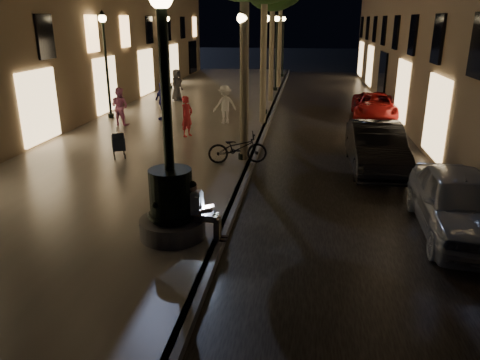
% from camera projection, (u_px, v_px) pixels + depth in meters
% --- Properties ---
extents(ground, '(120.00, 120.00, 0.00)m').
position_uv_depth(ground, '(269.00, 122.00, 22.18)').
color(ground, black).
rests_on(ground, ground).
extents(cobble_lane, '(6.00, 45.00, 0.02)m').
position_uv_depth(cobble_lane, '(333.00, 124.00, 21.78)').
color(cobble_lane, black).
rests_on(cobble_lane, ground).
extents(promenade, '(8.00, 45.00, 0.20)m').
position_uv_depth(promenade, '(186.00, 118.00, 22.67)').
color(promenade, slate).
rests_on(promenade, ground).
extents(curb_strip, '(0.25, 45.00, 0.20)m').
position_uv_depth(curb_strip, '(269.00, 120.00, 22.15)').
color(curb_strip, '#59595B').
rests_on(curb_strip, ground).
extents(fountain_lamppost, '(1.40, 1.40, 5.21)m').
position_uv_depth(fountain_lamppost, '(171.00, 192.00, 9.75)').
color(fountain_lamppost, '#59595B').
rests_on(fountain_lamppost, promenade).
extents(seated_man_laptop, '(0.90, 0.31, 1.28)m').
position_uv_depth(seated_man_laptop, '(200.00, 208.00, 9.77)').
color(seated_man_laptop, tan).
rests_on(seated_man_laptop, promenade).
extents(lamp_curb_a, '(0.36, 0.36, 4.81)m').
position_uv_depth(lamp_curb_a, '(243.00, 66.00, 14.61)').
color(lamp_curb_a, black).
rests_on(lamp_curb_a, promenade).
extents(lamp_curb_b, '(0.36, 0.36, 4.81)m').
position_uv_depth(lamp_curb_b, '(265.00, 50.00, 22.10)').
color(lamp_curb_b, black).
rests_on(lamp_curb_b, promenade).
extents(lamp_curb_c, '(0.36, 0.36, 4.81)m').
position_uv_depth(lamp_curb_c, '(276.00, 42.00, 29.59)').
color(lamp_curb_c, black).
rests_on(lamp_curb_c, promenade).
extents(lamp_curb_d, '(0.36, 0.36, 4.81)m').
position_uv_depth(lamp_curb_d, '(283.00, 38.00, 37.08)').
color(lamp_curb_d, black).
rests_on(lamp_curb_d, promenade).
extents(lamp_left_b, '(0.36, 0.36, 4.81)m').
position_uv_depth(lamp_left_b, '(105.00, 51.00, 21.16)').
color(lamp_left_b, black).
rests_on(lamp_left_b, promenade).
extents(lamp_left_c, '(0.36, 0.36, 4.81)m').
position_uv_depth(lamp_left_c, '(168.00, 41.00, 30.53)').
color(lamp_left_c, black).
rests_on(lamp_left_c, promenade).
extents(stroller, '(0.67, 0.97, 1.00)m').
position_uv_depth(stroller, '(118.00, 143.00, 15.62)').
color(stroller, black).
rests_on(stroller, promenade).
extents(car_front, '(1.90, 4.38, 1.47)m').
position_uv_depth(car_front, '(459.00, 203.00, 10.41)').
color(car_front, '#B8BCC0').
rests_on(car_front, ground).
extents(car_second, '(1.61, 4.52, 1.49)m').
position_uv_depth(car_second, '(376.00, 147.00, 14.93)').
color(car_second, black).
rests_on(car_second, ground).
extents(car_third, '(2.27, 4.52, 1.23)m').
position_uv_depth(car_third, '(374.00, 106.00, 22.74)').
color(car_third, maroon).
rests_on(car_third, ground).
extents(pedestrian_red, '(0.60, 0.69, 1.60)m').
position_uv_depth(pedestrian_red, '(187.00, 116.00, 18.38)').
color(pedestrian_red, red).
rests_on(pedestrian_red, promenade).
extents(pedestrian_pink, '(0.91, 0.77, 1.64)m').
position_uv_depth(pedestrian_pink, '(120.00, 106.00, 20.36)').
color(pedestrian_pink, '#C06598').
rests_on(pedestrian_pink, promenade).
extents(pedestrian_white, '(1.25, 1.08, 1.68)m').
position_uv_depth(pedestrian_white, '(225.00, 104.00, 20.72)').
color(pedestrian_white, silver).
rests_on(pedestrian_white, promenade).
extents(pedestrian_blue, '(1.08, 0.95, 1.75)m').
position_uv_depth(pedestrian_blue, '(163.00, 101.00, 21.38)').
color(pedestrian_blue, navy).
rests_on(pedestrian_blue, promenade).
extents(pedestrian_dark, '(0.75, 0.97, 1.75)m').
position_uv_depth(pedestrian_dark, '(177.00, 85.00, 26.59)').
color(pedestrian_dark, '#35343A').
rests_on(pedestrian_dark, promenade).
extents(bicycle, '(2.00, 1.07, 1.00)m').
position_uv_depth(bicycle, '(238.00, 148.00, 15.03)').
color(bicycle, black).
rests_on(bicycle, promenade).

